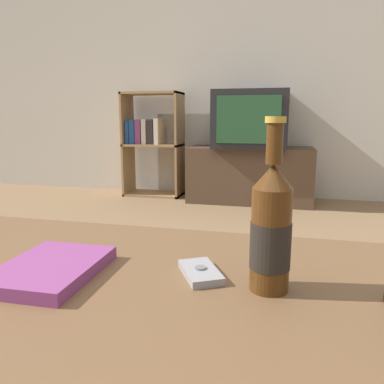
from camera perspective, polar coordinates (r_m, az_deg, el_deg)
name	(u,v)px	position (r m, az deg, el deg)	size (l,w,h in m)	color
back_wall	(251,53)	(3.63, 8.96, 20.14)	(8.00, 0.05, 2.60)	beige
coffee_table	(93,317)	(0.72, -14.87, -17.98)	(1.22, 0.71, 0.44)	brown
tv_stand	(250,175)	(3.32, 8.80, 2.63)	(1.06, 0.44, 0.48)	#4C3828
television	(251,119)	(3.28, 9.05, 10.87)	(0.61, 0.61, 0.47)	black
bookshelf	(150,140)	(3.57, -6.38, 7.91)	(0.54, 0.30, 0.96)	#99754C
beer_bottle	(271,230)	(0.63, 11.93, -5.63)	(0.07, 0.07, 0.29)	#47280F
cell_phone	(200,272)	(0.70, 1.29, -12.10)	(0.10, 0.12, 0.02)	gray
table_book	(51,269)	(0.75, -20.72, -10.92)	(0.17, 0.22, 0.02)	#7F3875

